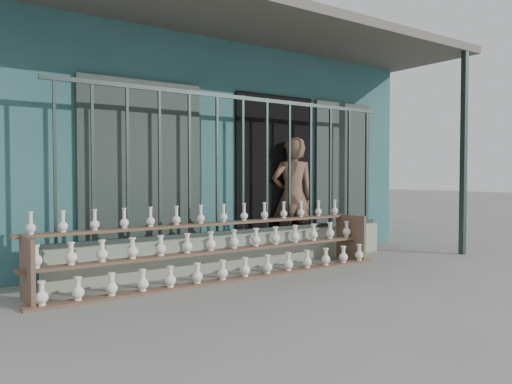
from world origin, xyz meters
TOP-DOWN VIEW (x-y plane):
  - ground at (0.00, 0.00)m, footprint 60.00×60.00m
  - workshop_building at (0.00, 4.23)m, footprint 7.40×6.60m
  - parapet_wall at (0.00, 1.30)m, footprint 5.00×0.20m
  - security_fence at (-0.00, 1.30)m, footprint 5.00×0.04m
  - shelf_rack at (-0.56, 0.88)m, footprint 4.50×0.68m
  - elderly_woman at (1.10, 1.61)m, footprint 0.76×0.65m

SIDE VIEW (x-z plane):
  - ground at x=0.00m, z-range 0.00..0.00m
  - parapet_wall at x=0.00m, z-range 0.00..0.45m
  - shelf_rack at x=-0.56m, z-range -0.06..0.79m
  - elderly_woman at x=1.10m, z-range 0.00..1.77m
  - security_fence at x=0.00m, z-range 0.45..2.25m
  - workshop_building at x=0.00m, z-range 0.02..3.23m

